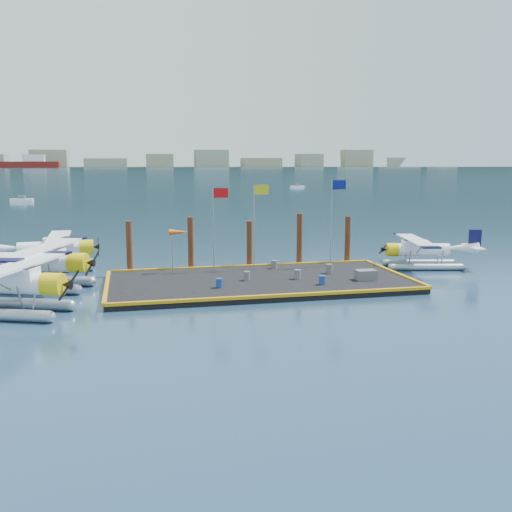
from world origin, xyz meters
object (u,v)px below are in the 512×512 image
at_px(piling_3, 299,241).
at_px(seaplane_c, 54,251).
at_px(drum_0, 247,276).
at_px(windsock, 179,233).
at_px(seaplane_b, 39,265).
at_px(flagpole_red, 216,216).
at_px(piling_0, 129,248).
at_px(drum_4, 329,269).
at_px(flagpole_blue, 334,210).
at_px(piling_4, 347,241).
at_px(crate, 366,275).
at_px(seaplane_d, 419,251).
at_px(flagpole_yellow, 257,213).
at_px(piling_1, 191,245).
at_px(drum_5, 274,264).
at_px(drum_2, 297,274).
at_px(drum_1, 322,280).
at_px(seaplane_a, 9,286).
at_px(piling_2, 249,246).
at_px(drum_3, 219,283).

bearing_deg(piling_3, seaplane_c, 169.90).
xyz_separation_m(drum_0, windsock, (-4.15, 4.02, 2.53)).
xyz_separation_m(seaplane_b, flagpole_red, (11.99, 2.08, 2.75)).
bearing_deg(piling_0, drum_4, -18.19).
distance_m(flagpole_blue, piling_4, 3.61).
distance_m(seaplane_c, crate, 23.64).
height_order(seaplane_d, flagpole_yellow, flagpole_yellow).
relative_size(flagpole_yellow, piling_1, 1.48).
distance_m(seaplane_d, flagpole_yellow, 13.34).
relative_size(drum_4, flagpole_yellow, 0.11).
xyz_separation_m(seaplane_d, drum_5, (-11.66, 0.32, -0.62)).
xyz_separation_m(drum_2, flagpole_yellow, (-1.86, 4.35, 3.79)).
bearing_deg(piling_1, flagpole_blue, -8.51).
relative_size(seaplane_b, drum_4, 15.67).
relative_size(drum_0, drum_5, 0.99).
xyz_separation_m(seaplane_d, flagpole_blue, (-6.95, 0.56, 3.36)).
distance_m(drum_4, windsock, 11.05).
bearing_deg(seaplane_c, windsock, 59.16).
height_order(drum_5, piling_4, piling_4).
bearing_deg(drum_5, windsock, 178.05).
height_order(drum_1, piling_0, piling_0).
bearing_deg(piling_3, piling_1, 180.00).
relative_size(piling_0, piling_4, 1.00).
xyz_separation_m(drum_5, crate, (4.99, -5.34, 0.03)).
height_order(drum_4, piling_3, piling_3).
bearing_deg(seaplane_b, flagpole_blue, 113.14).
xyz_separation_m(seaplane_a, piling_1, (10.96, 9.87, 0.51)).
bearing_deg(drum_2, piling_4, 45.04).
bearing_deg(seaplane_b, piling_3, 118.56).
relative_size(windsock, piling_1, 0.74).
bearing_deg(piling_2, drum_1, -68.75).
bearing_deg(drum_3, piling_3, 44.74).
height_order(drum_1, piling_2, piling_2).
bearing_deg(piling_2, flagpole_blue, -14.48).
relative_size(drum_3, piling_1, 0.14).
xyz_separation_m(drum_2, crate, (4.42, -1.23, 0.01)).
bearing_deg(drum_1, drum_3, 175.47).
bearing_deg(seaplane_b, drum_5, 113.94).
distance_m(drum_4, piling_1, 10.47).
relative_size(seaplane_d, drum_3, 14.24).
xyz_separation_m(seaplane_b, seaplane_c, (0.10, 7.01, -0.13)).
distance_m(flagpole_red, windsock, 2.97).
relative_size(piling_0, piling_2, 1.05).
distance_m(seaplane_a, seaplane_b, 6.22).
relative_size(seaplane_b, crate, 7.88).
bearing_deg(seaplane_a, flagpole_red, 144.16).
height_order(drum_3, piling_1, piling_1).
distance_m(seaplane_c, drum_2, 19.16).
height_order(seaplane_d, piling_1, piling_1).
distance_m(drum_4, piling_3, 4.83).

